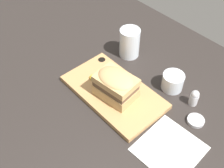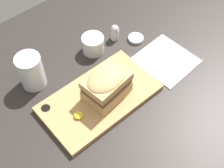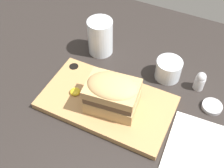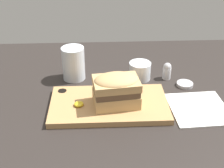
% 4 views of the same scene
% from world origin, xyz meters
% --- Properties ---
extents(dining_table, '(1.75, 1.08, 0.02)m').
position_xyz_m(dining_table, '(0.00, 0.00, 0.01)').
color(dining_table, '#282321').
rests_on(dining_table, ground).
extents(serving_board, '(0.35, 0.20, 0.02)m').
position_xyz_m(serving_board, '(0.00, 0.03, 0.03)').
color(serving_board, tan).
rests_on(serving_board, dining_table).
extents(sandwich, '(0.14, 0.11, 0.10)m').
position_xyz_m(sandwich, '(0.02, 0.02, 0.09)').
color(sandwich, tan).
rests_on(sandwich, serving_board).
extents(mustard_dollop, '(0.03, 0.03, 0.01)m').
position_xyz_m(mustard_dollop, '(-0.09, 0.02, 0.04)').
color(mustard_dollop, gold).
rests_on(mustard_dollop, serving_board).
extents(water_glass, '(0.08, 0.08, 0.12)m').
position_xyz_m(water_glass, '(-0.12, 0.22, 0.07)').
color(water_glass, silver).
rests_on(water_glass, dining_table).
extents(wine_glass, '(0.08, 0.08, 0.06)m').
position_xyz_m(wine_glass, '(0.11, 0.21, 0.05)').
color(wine_glass, silver).
rests_on(wine_glass, dining_table).
extents(napkin, '(0.18, 0.19, 0.00)m').
position_xyz_m(napkin, '(0.27, 0.01, 0.02)').
color(napkin, white).
rests_on(napkin, dining_table).
extents(salt_shaker, '(0.03, 0.03, 0.06)m').
position_xyz_m(salt_shaker, '(0.21, 0.20, 0.05)').
color(salt_shaker, silver).
rests_on(salt_shaker, dining_table).
extents(condiment_dish, '(0.06, 0.06, 0.01)m').
position_xyz_m(condiment_dish, '(0.26, 0.15, 0.03)').
color(condiment_dish, '#B2B2B7').
rests_on(condiment_dish, dining_table).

